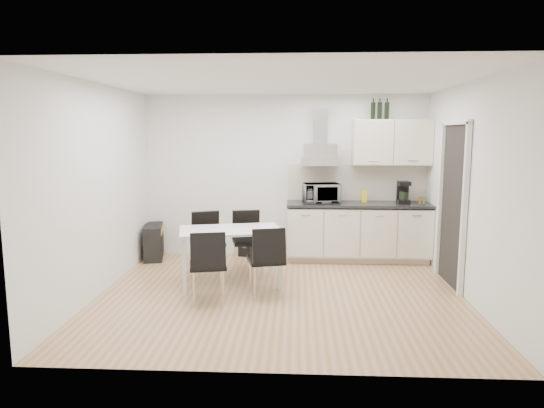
{
  "coord_description": "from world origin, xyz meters",
  "views": [
    {
      "loc": [
        0.2,
        -5.81,
        2.0
      ],
      "look_at": [
        -0.12,
        0.28,
        1.1
      ],
      "focal_mm": 32.0,
      "sensor_mm": 36.0,
      "label": 1
    }
  ],
  "objects_px": {
    "chair_far_left": "(208,244)",
    "chair_near_left": "(208,266)",
    "dining_table": "(230,236)",
    "guitar_amp": "(154,242)",
    "chair_near_right": "(266,261)",
    "floor_speaker": "(245,246)",
    "kitchenette": "(360,208)",
    "chair_far_right": "(248,242)"
  },
  "relations": [
    {
      "from": "chair_near_right",
      "to": "guitar_amp",
      "type": "bearing_deg",
      "value": 123.62
    },
    {
      "from": "kitchenette",
      "to": "chair_far_right",
      "type": "relative_size",
      "value": 2.86
    },
    {
      "from": "chair_far_left",
      "to": "chair_near_left",
      "type": "bearing_deg",
      "value": 77.78
    },
    {
      "from": "chair_near_left",
      "to": "floor_speaker",
      "type": "distance_m",
      "value": 2.23
    },
    {
      "from": "guitar_amp",
      "to": "floor_speaker",
      "type": "bearing_deg",
      "value": -3.21
    },
    {
      "from": "chair_far_left",
      "to": "chair_near_left",
      "type": "xyz_separation_m",
      "value": [
        0.2,
        -1.15,
        0.0
      ]
    },
    {
      "from": "chair_near_left",
      "to": "chair_near_right",
      "type": "xyz_separation_m",
      "value": [
        0.67,
        0.27,
        0.0
      ]
    },
    {
      "from": "chair_far_left",
      "to": "floor_speaker",
      "type": "distance_m",
      "value": 1.16
    },
    {
      "from": "dining_table",
      "to": "floor_speaker",
      "type": "height_order",
      "value": "dining_table"
    },
    {
      "from": "chair_far_left",
      "to": "chair_near_right",
      "type": "xyz_separation_m",
      "value": [
        0.88,
        -0.88,
        0.0
      ]
    },
    {
      "from": "guitar_amp",
      "to": "chair_near_right",
      "type": "bearing_deg",
      "value": -54.42
    },
    {
      "from": "kitchenette",
      "to": "dining_table",
      "type": "relative_size",
      "value": 1.75
    },
    {
      "from": "dining_table",
      "to": "guitar_amp",
      "type": "relative_size",
      "value": 2.07
    },
    {
      "from": "chair_far_left",
      "to": "chair_near_left",
      "type": "distance_m",
      "value": 1.17
    },
    {
      "from": "chair_far_left",
      "to": "chair_near_left",
      "type": "relative_size",
      "value": 1.0
    },
    {
      "from": "chair_near_right",
      "to": "guitar_amp",
      "type": "xyz_separation_m",
      "value": [
        -1.91,
        1.68,
        -0.17
      ]
    },
    {
      "from": "guitar_amp",
      "to": "chair_far_left",
      "type": "bearing_deg",
      "value": -50.73
    },
    {
      "from": "chair_near_right",
      "to": "chair_far_right",
      "type": "bearing_deg",
      "value": 92.95
    },
    {
      "from": "kitchenette",
      "to": "floor_speaker",
      "type": "relative_size",
      "value": 7.65
    },
    {
      "from": "dining_table",
      "to": "chair_far_left",
      "type": "relative_size",
      "value": 1.64
    },
    {
      "from": "chair_near_left",
      "to": "floor_speaker",
      "type": "relative_size",
      "value": 2.67
    },
    {
      "from": "chair_near_right",
      "to": "floor_speaker",
      "type": "xyz_separation_m",
      "value": [
        -0.47,
        1.93,
        -0.28
      ]
    },
    {
      "from": "dining_table",
      "to": "guitar_amp",
      "type": "distance_m",
      "value": 1.94
    },
    {
      "from": "chair_far_left",
      "to": "guitar_amp",
      "type": "relative_size",
      "value": 1.26
    },
    {
      "from": "chair_near_left",
      "to": "chair_far_left",
      "type": "bearing_deg",
      "value": 87.33
    },
    {
      "from": "kitchenette",
      "to": "dining_table",
      "type": "distance_m",
      "value": 2.31
    },
    {
      "from": "dining_table",
      "to": "chair_near_right",
      "type": "height_order",
      "value": "chair_near_right"
    },
    {
      "from": "chair_far_right",
      "to": "chair_near_left",
      "type": "height_order",
      "value": "same"
    },
    {
      "from": "chair_far_left",
      "to": "chair_near_right",
      "type": "height_order",
      "value": "same"
    },
    {
      "from": "chair_far_left",
      "to": "chair_near_right",
      "type": "bearing_deg",
      "value": 112.47
    },
    {
      "from": "dining_table",
      "to": "floor_speaker",
      "type": "xyz_separation_m",
      "value": [
        0.03,
        1.52,
        -0.5
      ]
    },
    {
      "from": "dining_table",
      "to": "chair_far_right",
      "type": "bearing_deg",
      "value": 61.22
    },
    {
      "from": "kitchenette",
      "to": "chair_far_right",
      "type": "distance_m",
      "value": 1.9
    },
    {
      "from": "chair_far_right",
      "to": "chair_near_right",
      "type": "distance_m",
      "value": 1.06
    },
    {
      "from": "guitar_amp",
      "to": "floor_speaker",
      "type": "relative_size",
      "value": 2.12
    },
    {
      "from": "kitchenette",
      "to": "guitar_amp",
      "type": "relative_size",
      "value": 3.62
    },
    {
      "from": "chair_far_right",
      "to": "floor_speaker",
      "type": "relative_size",
      "value": 2.67
    },
    {
      "from": "chair_far_right",
      "to": "dining_table",
      "type": "bearing_deg",
      "value": 60.79
    },
    {
      "from": "chair_near_right",
      "to": "guitar_amp",
      "type": "relative_size",
      "value": 1.26
    },
    {
      "from": "dining_table",
      "to": "chair_near_right",
      "type": "bearing_deg",
      "value": -53.09
    },
    {
      "from": "chair_far_right",
      "to": "chair_near_right",
      "type": "height_order",
      "value": "same"
    },
    {
      "from": "dining_table",
      "to": "chair_near_right",
      "type": "distance_m",
      "value": 0.68
    }
  ]
}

